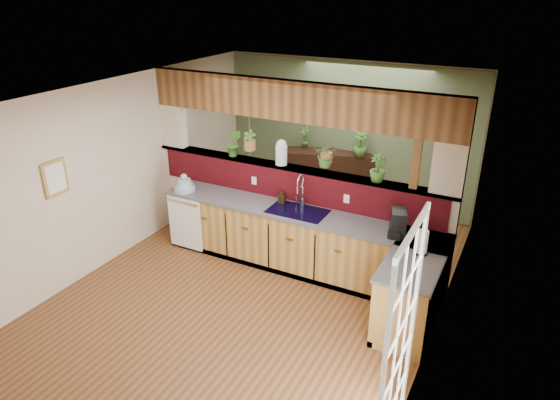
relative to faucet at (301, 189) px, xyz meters
The scene contains 28 objects.
ground 1.64m from the faucet, 101.23° to the right, with size 4.60×7.00×0.01m, color brown.
ceiling 1.84m from the faucet, 101.23° to the right, with size 4.60×7.00×0.01m, color brown.
wall_back 2.39m from the faucet, 95.39° to the left, with size 4.60×0.02×2.60m, color beige.
wall_left 2.77m from the faucet, 155.92° to the right, with size 0.02×7.00×2.60m, color beige.
wall_right 2.37m from the faucet, 28.51° to the right, with size 0.02×7.00×2.60m, color beige.
pass_through_partition 0.29m from the faucet, 131.48° to the left, with size 4.60×0.21×2.60m.
pass_through_ledge 0.38m from the faucet, 135.23° to the left, with size 4.60×0.21×0.04m, color brown.
header_beam 1.20m from the faucet, 135.23° to the left, with size 4.60×0.15×0.55m, color brown.
sage_backwall 2.37m from the faucet, 95.44° to the left, with size 4.55×0.02×2.55m, color #536746.
countertop 0.98m from the faucet, 22.91° to the right, with size 4.14×1.52×0.90m.
dishwasher 1.90m from the faucet, 164.73° to the right, with size 0.58×0.03×0.82m.
navy_sink 0.38m from the faucet, 80.29° to the right, with size 0.82×0.50×0.18m.
french_door 3.18m from the faucet, 49.88° to the right, with size 0.06×1.02×2.16m, color white.
framed_print 3.18m from the faucet, 142.32° to the right, with size 0.04×0.35×0.45m.
faucet is the anchor object (origin of this frame).
dish_stack 1.83m from the faucet, behind, with size 0.31×0.31×0.27m.
soap_dispenser 0.34m from the faucet, behind, with size 0.10×0.10×0.21m, color #332112.
coffee_maker 1.45m from the faucet, ahead, with size 0.18×0.30×0.34m.
paper_towel 1.89m from the faucet, 16.57° to the right, with size 0.15×0.15×0.32m.
glass_jar 0.63m from the faucet, 152.22° to the left, with size 0.17×0.17×0.37m.
ledge_plant_left 1.31m from the faucet, 169.63° to the left, with size 0.22×0.18×0.41m, color #356523.
ledge_plant_right 1.10m from the faucet, 12.60° to the left, with size 0.20×0.20×0.36m, color #356523.
hanging_plant_a 1.14m from the faucet, 166.77° to the left, with size 0.22×0.17×0.52m.
hanging_plant_b 0.72m from the faucet, 39.63° to the left, with size 0.37×0.35×0.51m.
shelving_console 2.26m from the faucet, 101.27° to the left, with size 1.57×0.42×1.05m, color black.
shelf_plant_a 2.32m from the faucet, 113.76° to the left, with size 0.21×0.14×0.40m, color #356523.
shelf_plant_b 2.13m from the faucet, 86.75° to the left, with size 0.24×0.24×0.44m, color #356523.
floor_plant 1.38m from the faucet, 54.33° to the left, with size 0.63×0.55×0.70m, color #356523.
Camera 1 is at (2.90, -4.65, 3.82)m, focal length 32.00 mm.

